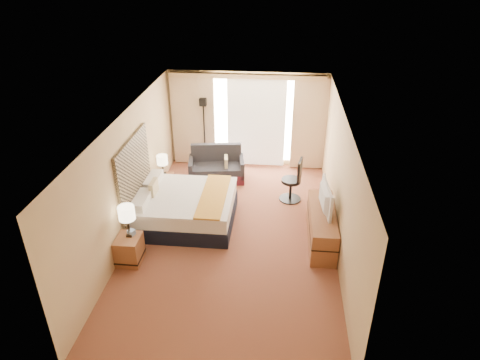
# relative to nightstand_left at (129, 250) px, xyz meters

# --- Properties ---
(floor) EXTENTS (4.20, 7.00, 0.02)m
(floor) POSITION_rel_nightstand_left_xyz_m (1.87, 1.05, -0.28)
(floor) COLOR maroon
(floor) RESTS_ON ground
(ceiling) EXTENTS (4.20, 7.00, 0.02)m
(ceiling) POSITION_rel_nightstand_left_xyz_m (1.87, 1.05, 2.33)
(ceiling) COLOR white
(ceiling) RESTS_ON wall_back
(wall_back) EXTENTS (4.20, 0.02, 2.60)m
(wall_back) POSITION_rel_nightstand_left_xyz_m (1.87, 4.55, 1.02)
(wall_back) COLOR tan
(wall_back) RESTS_ON ground
(wall_front) EXTENTS (4.20, 0.02, 2.60)m
(wall_front) POSITION_rel_nightstand_left_xyz_m (1.87, -2.45, 1.02)
(wall_front) COLOR tan
(wall_front) RESTS_ON ground
(wall_left) EXTENTS (0.02, 7.00, 2.60)m
(wall_left) POSITION_rel_nightstand_left_xyz_m (-0.23, 1.05, 1.02)
(wall_left) COLOR tan
(wall_left) RESTS_ON ground
(wall_right) EXTENTS (0.02, 7.00, 2.60)m
(wall_right) POSITION_rel_nightstand_left_xyz_m (3.97, 1.05, 1.02)
(wall_right) COLOR tan
(wall_right) RESTS_ON ground
(headboard) EXTENTS (0.06, 1.85, 1.50)m
(headboard) POSITION_rel_nightstand_left_xyz_m (-0.19, 1.25, 1.01)
(headboard) COLOR black
(headboard) RESTS_ON wall_left
(nightstand_left) EXTENTS (0.45, 0.52, 0.55)m
(nightstand_left) POSITION_rel_nightstand_left_xyz_m (0.00, 0.00, 0.00)
(nightstand_left) COLOR #945A36
(nightstand_left) RESTS_ON floor
(nightstand_right) EXTENTS (0.45, 0.52, 0.55)m
(nightstand_right) POSITION_rel_nightstand_left_xyz_m (0.00, 2.50, 0.00)
(nightstand_right) COLOR #945A36
(nightstand_right) RESTS_ON floor
(media_dresser) EXTENTS (0.50, 1.80, 0.70)m
(media_dresser) POSITION_rel_nightstand_left_xyz_m (3.70, 1.05, 0.07)
(media_dresser) COLOR #945A36
(media_dresser) RESTS_ON floor
(window) EXTENTS (2.30, 0.02, 2.30)m
(window) POSITION_rel_nightstand_left_xyz_m (2.12, 4.52, 1.04)
(window) COLOR white
(window) RESTS_ON wall_back
(curtains) EXTENTS (4.12, 0.19, 2.56)m
(curtains) POSITION_rel_nightstand_left_xyz_m (1.87, 4.44, 1.13)
(curtains) COLOR beige
(curtains) RESTS_ON floor
(bed) EXTENTS (2.02, 1.85, 0.98)m
(bed) POSITION_rel_nightstand_left_xyz_m (0.81, 1.46, 0.08)
(bed) COLOR black
(bed) RESTS_ON floor
(loveseat) EXTENTS (1.51, 0.96, 0.88)m
(loveseat) POSITION_rel_nightstand_left_xyz_m (1.16, 3.54, 0.02)
(loveseat) COLOR #4E1620
(loveseat) RESTS_ON floor
(floor_lamp) EXTENTS (0.24, 0.24, 1.93)m
(floor_lamp) POSITION_rel_nightstand_left_xyz_m (0.72, 4.35, 1.09)
(floor_lamp) COLOR black
(floor_lamp) RESTS_ON floor
(desk_chair) EXTENTS (0.52, 0.52, 1.08)m
(desk_chair) POSITION_rel_nightstand_left_xyz_m (3.14, 2.65, 0.21)
(desk_chair) COLOR black
(desk_chair) RESTS_ON floor
(lamp_left) EXTENTS (0.31, 0.31, 0.65)m
(lamp_left) POSITION_rel_nightstand_left_xyz_m (0.02, 0.07, 0.78)
(lamp_left) COLOR black
(lamp_left) RESTS_ON nightstand_left
(lamp_right) EXTENTS (0.26, 0.26, 0.54)m
(lamp_right) POSITION_rel_nightstand_left_xyz_m (0.04, 2.52, 0.69)
(lamp_right) COLOR black
(lamp_right) RESTS_ON nightstand_right
(tissue_box) EXTENTS (0.16, 0.16, 0.11)m
(tissue_box) POSITION_rel_nightstand_left_xyz_m (0.05, 0.10, 0.33)
(tissue_box) COLOR #809AC7
(tissue_box) RESTS_ON nightstand_left
(telephone) EXTENTS (0.19, 0.16, 0.06)m
(telephone) POSITION_rel_nightstand_left_xyz_m (0.02, 2.55, 0.31)
(telephone) COLOR black
(telephone) RESTS_ON nightstand_right
(television) EXTENTS (0.22, 1.00, 0.57)m
(television) POSITION_rel_nightstand_left_xyz_m (3.65, 1.12, 0.71)
(television) COLOR black
(television) RESTS_ON media_dresser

